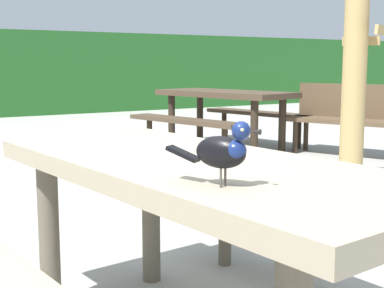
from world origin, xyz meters
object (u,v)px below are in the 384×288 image
at_px(picnic_table_mid_right, 225,106).
at_px(park_bench_side, 348,114).
at_px(picnic_table_foreground, 196,210).
at_px(bird_grackle, 224,150).

relative_size(picnic_table_mid_right, park_bench_side, 1.39).
bearing_deg(park_bench_side, picnic_table_mid_right, 129.71).
bearing_deg(picnic_table_mid_right, park_bench_side, -50.29).
distance_m(picnic_table_foreground, park_bench_side, 4.89).
distance_m(bird_grackle, picnic_table_mid_right, 5.47).
bearing_deg(picnic_table_foreground, picnic_table_mid_right, 53.59).
xyz_separation_m(picnic_table_mid_right, park_bench_side, (0.96, -1.16, -0.07)).
bearing_deg(bird_grackle, park_bench_side, 38.69).
xyz_separation_m(bird_grackle, park_bench_side, (4.12, 3.30, -0.35)).
height_order(picnic_table_foreground, bird_grackle, bird_grackle).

